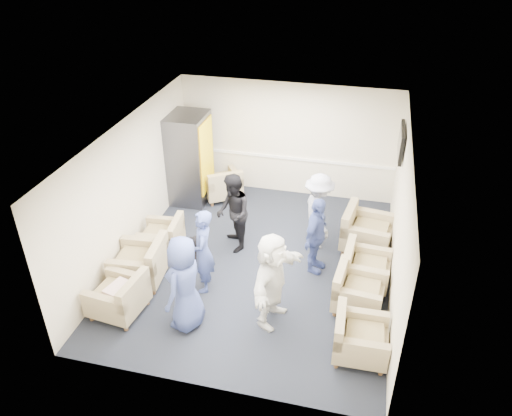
% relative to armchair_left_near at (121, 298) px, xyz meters
% --- Properties ---
extents(floor, '(6.00, 6.00, 0.00)m').
position_rel_armchair_left_near_xyz_m(floor, '(1.91, 1.87, -0.33)').
color(floor, black).
rests_on(floor, ground).
extents(ceiling, '(6.00, 6.00, 0.00)m').
position_rel_armchair_left_near_xyz_m(ceiling, '(1.91, 1.87, 2.37)').
color(ceiling, white).
rests_on(ceiling, back_wall).
extents(back_wall, '(5.00, 0.02, 2.70)m').
position_rel_armchair_left_near_xyz_m(back_wall, '(1.91, 4.87, 1.02)').
color(back_wall, beige).
rests_on(back_wall, floor).
extents(front_wall, '(5.00, 0.02, 2.70)m').
position_rel_armchair_left_near_xyz_m(front_wall, '(1.91, -1.13, 1.02)').
color(front_wall, beige).
rests_on(front_wall, floor).
extents(left_wall, '(0.02, 6.00, 2.70)m').
position_rel_armchair_left_near_xyz_m(left_wall, '(-0.59, 1.87, 1.02)').
color(left_wall, beige).
rests_on(left_wall, floor).
extents(right_wall, '(0.02, 6.00, 2.70)m').
position_rel_armchair_left_near_xyz_m(right_wall, '(4.41, 1.87, 1.02)').
color(right_wall, beige).
rests_on(right_wall, floor).
extents(chair_rail, '(4.98, 0.04, 0.06)m').
position_rel_armchair_left_near_xyz_m(chair_rail, '(1.91, 4.85, 0.57)').
color(chair_rail, white).
rests_on(chair_rail, back_wall).
extents(tv, '(0.10, 1.00, 0.58)m').
position_rel_armchair_left_near_xyz_m(tv, '(4.35, 3.67, 1.72)').
color(tv, black).
rests_on(tv, right_wall).
extents(armchair_left_near, '(0.92, 0.92, 0.66)m').
position_rel_armchair_left_near_xyz_m(armchair_left_near, '(0.00, 0.00, 0.00)').
color(armchair_left_near, '#988662').
rests_on(armchair_left_near, floor).
extents(armchair_left_mid, '(0.97, 0.97, 0.72)m').
position_rel_armchair_left_near_xyz_m(armchair_left_mid, '(-0.02, 0.91, 0.03)').
color(armchair_left_mid, '#988662').
rests_on(armchair_left_mid, floor).
extents(armchair_left_far, '(0.85, 0.85, 0.62)m').
position_rel_armchair_left_near_xyz_m(armchair_left_far, '(-0.00, 1.86, -0.02)').
color(armchair_left_far, '#988662').
rests_on(armchair_left_far, floor).
extents(armchair_right_near, '(0.83, 0.83, 0.65)m').
position_rel_armchair_left_near_xyz_m(armchair_right_near, '(3.92, 0.01, -0.01)').
color(armchair_right_near, '#988662').
rests_on(armchair_right_near, floor).
extents(armchair_right_midnear, '(0.88, 0.88, 0.65)m').
position_rel_armchair_left_near_xyz_m(armchair_right_midnear, '(3.82, 1.08, -0.01)').
color(armchair_right_midnear, '#988662').
rests_on(armchair_right_midnear, floor).
extents(armchair_right_midfar, '(0.87, 0.87, 0.65)m').
position_rel_armchair_left_near_xyz_m(armchair_right_midfar, '(3.92, 1.77, -0.00)').
color(armchair_right_midfar, '#988662').
rests_on(armchair_right_midfar, floor).
extents(armchair_right_far, '(1.05, 1.05, 0.74)m').
position_rel_armchair_left_near_xyz_m(armchair_right_far, '(3.86, 2.89, 0.04)').
color(armchair_right_far, '#988662').
rests_on(armchair_right_far, floor).
extents(armchair_corner, '(1.15, 1.15, 0.67)m').
position_rel_armchair_left_near_xyz_m(armchair_corner, '(0.51, 4.18, 0.00)').
color(armchair_corner, '#988662').
rests_on(armchair_corner, floor).
extents(vending_machine, '(0.85, 0.99, 2.09)m').
position_rel_armchair_left_near_xyz_m(vending_machine, '(-0.18, 3.99, 0.72)').
color(vending_machine, '#4F4F57').
rests_on(vending_machine, floor).
extents(backpack, '(0.32, 0.24, 0.52)m').
position_rel_armchair_left_near_xyz_m(backpack, '(0.72, 1.75, -0.06)').
color(backpack, black).
rests_on(backpack, floor).
extents(pillow, '(0.44, 0.51, 0.13)m').
position_rel_armchair_left_near_xyz_m(pillow, '(-0.01, 0.01, 0.17)').
color(pillow, silver).
rests_on(pillow, armchair_left_near).
extents(person_front_left, '(0.69, 0.92, 1.69)m').
position_rel_armchair_left_near_xyz_m(person_front_left, '(1.17, 0.03, 0.51)').
color(person_front_left, '#3B4A8D').
rests_on(person_front_left, floor).
extents(person_mid_left, '(0.51, 0.66, 1.60)m').
position_rel_armchair_left_near_xyz_m(person_mid_left, '(1.15, 0.97, 0.47)').
color(person_mid_left, '#3B4A8D').
rests_on(person_mid_left, floor).
extents(person_back_left, '(0.90, 0.98, 1.63)m').
position_rel_armchair_left_near_xyz_m(person_back_left, '(1.32, 2.30, 0.48)').
color(person_back_left, black).
rests_on(person_back_left, floor).
extents(person_back_right, '(0.95, 1.19, 1.61)m').
position_rel_armchair_left_near_xyz_m(person_back_right, '(2.93, 2.76, 0.47)').
color(person_back_right, silver).
rests_on(person_back_right, floor).
extents(person_mid_right, '(0.58, 0.97, 1.54)m').
position_rel_armchair_left_near_xyz_m(person_mid_right, '(3.00, 1.96, 0.44)').
color(person_mid_right, '#3B4A8D').
rests_on(person_mid_right, floor).
extents(person_front_right, '(0.84, 1.63, 1.68)m').
position_rel_armchair_left_near_xyz_m(person_front_right, '(2.49, 0.45, 0.51)').
color(person_front_right, white).
rests_on(person_front_right, floor).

